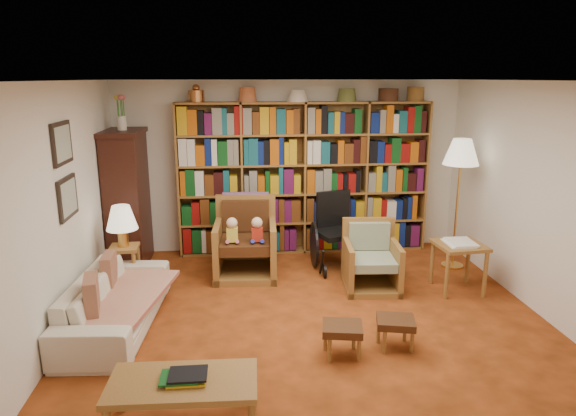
{
  "coord_description": "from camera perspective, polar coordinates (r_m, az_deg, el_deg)",
  "views": [
    {
      "loc": [
        -0.75,
        -4.95,
        2.53
      ],
      "look_at": [
        -0.21,
        0.6,
        1.11
      ],
      "focal_mm": 32.0,
      "sensor_mm": 36.0,
      "label": 1
    }
  ],
  "objects": [
    {
      "name": "floor",
      "position": [
        5.61,
        2.77,
        -12.52
      ],
      "size": [
        5.0,
        5.0,
        0.0
      ],
      "primitive_type": "plane",
      "color": "#A54619",
      "rests_on": "ground"
    },
    {
      "name": "ceiling",
      "position": [
        5.01,
        3.12,
        13.95
      ],
      "size": [
        5.0,
        5.0,
        0.0
      ],
      "primitive_type": "plane",
      "rotation": [
        3.14,
        0.0,
        0.0
      ],
      "color": "silver",
      "rests_on": "wall_back"
    },
    {
      "name": "wall_back",
      "position": [
        7.6,
        0.14,
        4.61
      ],
      "size": [
        5.0,
        0.0,
        5.0
      ],
      "primitive_type": "plane",
      "rotation": [
        1.57,
        0.0,
        0.0
      ],
      "color": "white",
      "rests_on": "floor"
    },
    {
      "name": "wall_front",
      "position": [
        2.86,
        10.5,
        -12.5
      ],
      "size": [
        5.0,
        0.0,
        5.0
      ],
      "primitive_type": "plane",
      "rotation": [
        -1.57,
        0.0,
        0.0
      ],
      "color": "white",
      "rests_on": "floor"
    },
    {
      "name": "wall_left",
      "position": [
        5.4,
        -24.31,
        -0.69
      ],
      "size": [
        0.0,
        5.0,
        5.0
      ],
      "primitive_type": "plane",
      "rotation": [
        1.57,
        0.0,
        1.57
      ],
      "color": "white",
      "rests_on": "floor"
    },
    {
      "name": "wall_right",
      "position": [
        6.06,
        27.02,
        0.53
      ],
      "size": [
        0.0,
        5.0,
        5.0
      ],
      "primitive_type": "plane",
      "rotation": [
        1.57,
        0.0,
        -1.57
      ],
      "color": "white",
      "rests_on": "floor"
    },
    {
      "name": "bookshelf",
      "position": [
        7.46,
        1.81,
        3.81
      ],
      "size": [
        3.6,
        0.3,
        2.42
      ],
      "color": "olive",
      "rests_on": "floor"
    },
    {
      "name": "curio_cabinet",
      "position": [
        7.28,
        -17.39,
        1.15
      ],
      "size": [
        0.5,
        0.95,
        2.4
      ],
      "color": "#34150E",
      "rests_on": "floor"
    },
    {
      "name": "framed_pictures",
      "position": [
        5.6,
        -23.55,
        3.82
      ],
      "size": [
        0.03,
        0.52,
        0.97
      ],
      "color": "black",
      "rests_on": "wall_left"
    },
    {
      "name": "sofa",
      "position": [
        5.69,
        -18.59,
        -9.83
      ],
      "size": [
        1.94,
        0.87,
        0.55
      ],
      "primitive_type": "imported",
      "rotation": [
        0.0,
        0.0,
        1.5
      ],
      "color": "beige",
      "rests_on": "floor"
    },
    {
      "name": "sofa_throw",
      "position": [
        5.67,
        -18.11,
        -9.62
      ],
      "size": [
        1.08,
        1.62,
        0.04
      ],
      "primitive_type": "cube",
      "rotation": [
        0.0,
        0.0,
        -0.19
      ],
      "color": "beige",
      "rests_on": "sofa"
    },
    {
      "name": "cushion_left",
      "position": [
        5.97,
        -19.22,
        -6.93
      ],
      "size": [
        0.13,
        0.37,
        0.37
      ],
      "primitive_type": "cube",
      "rotation": [
        0.0,
        0.0,
        0.04
      ],
      "color": "maroon",
      "rests_on": "sofa"
    },
    {
      "name": "cushion_right",
      "position": [
        5.34,
        -20.93,
        -9.61
      ],
      "size": [
        0.2,
        0.4,
        0.38
      ],
      "primitive_type": "cube",
      "rotation": [
        0.0,
        0.0,
        0.21
      ],
      "color": "maroon",
      "rests_on": "sofa"
    },
    {
      "name": "side_table_lamp",
      "position": [
        6.57,
        -17.66,
        -5.46
      ],
      "size": [
        0.35,
        0.35,
        0.55
      ],
      "color": "olive",
      "rests_on": "floor"
    },
    {
      "name": "table_lamp",
      "position": [
        6.42,
        -18.0,
        -1.18
      ],
      "size": [
        0.37,
        0.37,
        0.51
      ],
      "color": "gold",
      "rests_on": "side_table_lamp"
    },
    {
      "name": "armchair_leather",
      "position": [
        6.81,
        -4.76,
        -3.83
      ],
      "size": [
        0.84,
        0.9,
        1.02
      ],
      "color": "olive",
      "rests_on": "floor"
    },
    {
      "name": "armchair_sage",
      "position": [
        6.46,
        9.07,
        -5.93
      ],
      "size": [
        0.71,
        0.73,
        0.82
      ],
      "color": "olive",
      "rests_on": "floor"
    },
    {
      "name": "wheelchair",
      "position": [
        7.01,
        5.21,
        -2.83
      ],
      "size": [
        0.63,
        0.83,
        1.03
      ],
      "color": "black",
      "rests_on": "floor"
    },
    {
      "name": "floor_lamp",
      "position": [
        7.1,
        18.67,
        5.36
      ],
      "size": [
        0.47,
        0.47,
        1.76
      ],
      "color": "gold",
      "rests_on": "floor"
    },
    {
      "name": "side_table_papers",
      "position": [
        6.52,
        18.49,
        -4.58
      ],
      "size": [
        0.59,
        0.59,
        0.63
      ],
      "color": "olive",
      "rests_on": "floor"
    },
    {
      "name": "footstool_a",
      "position": [
        4.91,
        6.05,
        -13.39
      ],
      "size": [
        0.42,
        0.37,
        0.31
      ],
      "color": "#472513",
      "rests_on": "floor"
    },
    {
      "name": "footstool_b",
      "position": [
        5.12,
        11.87,
        -12.5
      ],
      "size": [
        0.41,
        0.37,
        0.3
      ],
      "color": "#472513",
      "rests_on": "floor"
    },
    {
      "name": "coffee_table",
      "position": [
        4.05,
        -11.59,
        -18.75
      ],
      "size": [
        1.1,
        0.58,
        0.44
      ],
      "color": "olive",
      "rests_on": "floor"
    }
  ]
}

